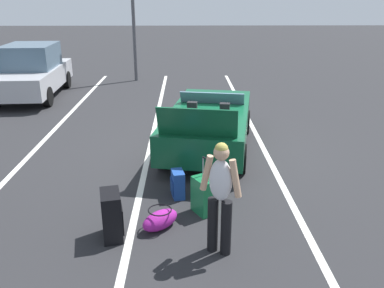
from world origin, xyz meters
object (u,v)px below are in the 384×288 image
suitcase_large_black (112,215)px  suitcase_small_carryon (178,184)px  suitcase_medium_bright (203,196)px  convertible_car (210,122)px  parked_sedan_far (32,72)px  traveler_person (220,193)px  duffel_bag (160,220)px

suitcase_large_black → suitcase_small_carryon: suitcase_large_black is taller
suitcase_medium_bright → suitcase_small_carryon: size_ratio=1.94×
convertible_car → parked_sedan_far: parked_sedan_far is taller
convertible_car → traveler_person: 4.33m
convertible_car → suitcase_medium_bright: bearing=-175.3°
duffel_bag → traveler_person: traveler_person is taller
suitcase_small_carryon → traveler_person: 1.89m
convertible_car → duffel_bag: size_ratio=6.46×
suitcase_small_carryon → parked_sedan_far: 9.34m
suitcase_medium_bright → traveler_person: 1.27m
traveler_person → parked_sedan_far: 11.04m
parked_sedan_far → duffel_bag: bearing=26.6°
duffel_bag → parked_sedan_far: (8.76, 4.97, 0.73)m
suitcase_small_carryon → parked_sedan_far: size_ratio=0.11×
suitcase_medium_bright → convertible_car: bearing=-125.9°
suitcase_medium_bright → suitcase_small_carryon: 0.71m
convertible_car → suitcase_small_carryon: size_ratio=8.76×
suitcase_small_carryon → convertible_car: bearing=-116.8°
suitcase_medium_bright → duffel_bag: 0.85m
suitcase_large_black → suitcase_small_carryon: size_ratio=1.48×
suitcase_large_black → suitcase_medium_bright: size_ratio=0.76×
suitcase_small_carryon → parked_sedan_far: bearing=-67.1°
traveler_person → parked_sedan_far: size_ratio=0.36×
suitcase_large_black → traveler_person: size_ratio=0.45×
duffel_bag → convertible_car: bearing=-15.0°
duffel_bag → suitcase_medium_bright: bearing=-54.8°
suitcase_medium_bright → traveler_person: traveler_person is taller
convertible_car → duffel_bag: 3.86m
suitcase_medium_bright → parked_sedan_far: (8.28, 5.65, 0.58)m
suitcase_large_black → suitcase_medium_bright: 1.55m
convertible_car → suitcase_small_carryon: convertible_car is taller
suitcase_small_carryon → parked_sedan_far: (7.71, 5.23, 0.64)m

